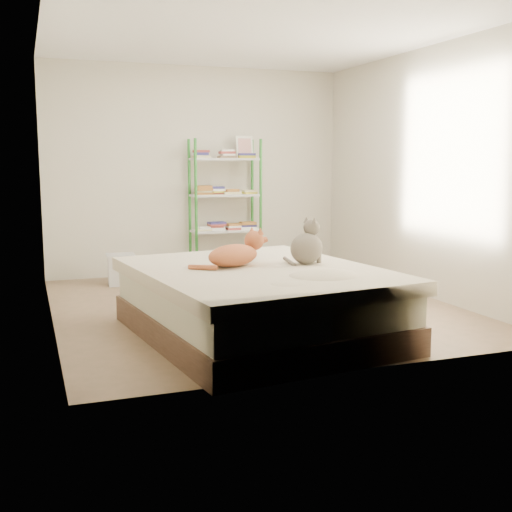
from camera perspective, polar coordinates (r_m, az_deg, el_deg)
name	(u,v)px	position (r m, az deg, el deg)	size (l,w,h in m)	color
room	(253,174)	(6.23, -0.31, 7.26)	(3.81, 4.21, 2.61)	#96745B
bed	(257,302)	(5.26, 0.09, -4.12)	(2.06, 2.45, 0.57)	brown
orange_cat	(233,253)	(5.26, -2.05, 0.31)	(0.58, 0.31, 0.23)	#D06C3D
grey_cat	(307,242)	(5.40, 4.52, 1.28)	(0.28, 0.33, 0.38)	slate
shelf_unit	(226,205)	(8.13, -2.72, 4.57)	(0.88, 0.36, 1.74)	#2E842F
cardboard_box	(288,267)	(7.65, 2.86, -1.00)	(0.57, 0.57, 0.40)	#AE7F45
white_bin	(121,269)	(7.59, -11.92, -1.16)	(0.33, 0.30, 0.36)	silver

